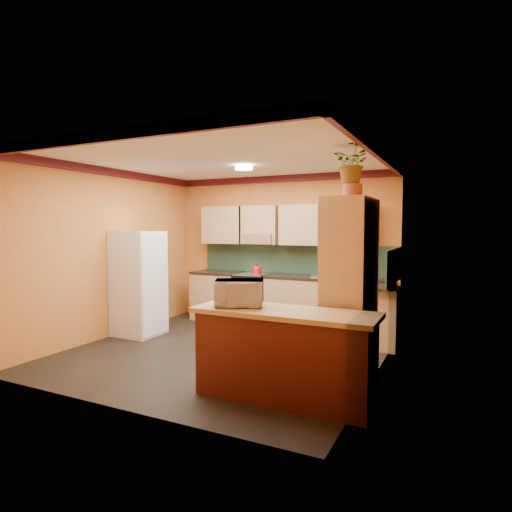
{
  "coord_description": "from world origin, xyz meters",
  "views": [
    {
      "loc": [
        3.01,
        -5.16,
        1.78
      ],
      "look_at": [
        0.28,
        0.45,
        1.34
      ],
      "focal_mm": 30.0,
      "sensor_mm": 36.0,
      "label": 1
    }
  ],
  "objects_px": {
    "base_cabinets_back": "(285,302)",
    "fridge": "(139,283)",
    "stove": "(253,298)",
    "microwave": "(239,293)",
    "pantry": "(350,290)",
    "breakfast_bar": "(284,357)"
  },
  "relations": [
    {
      "from": "breakfast_bar",
      "to": "microwave",
      "type": "xyz_separation_m",
      "value": [
        -0.52,
        0.0,
        0.63
      ]
    },
    {
      "from": "fridge",
      "to": "pantry",
      "type": "distance_m",
      "value": 3.65
    },
    {
      "from": "stove",
      "to": "breakfast_bar",
      "type": "bearing_deg",
      "value": -58.45
    },
    {
      "from": "base_cabinets_back",
      "to": "fridge",
      "type": "relative_size",
      "value": 2.15
    },
    {
      "from": "stove",
      "to": "base_cabinets_back",
      "type": "bearing_deg",
      "value": 0.0
    },
    {
      "from": "stove",
      "to": "fridge",
      "type": "distance_m",
      "value": 2.08
    },
    {
      "from": "stove",
      "to": "microwave",
      "type": "xyz_separation_m",
      "value": [
        1.3,
        -2.98,
        0.61
      ]
    },
    {
      "from": "stove",
      "to": "fridge",
      "type": "height_order",
      "value": "fridge"
    },
    {
      "from": "fridge",
      "to": "pantry",
      "type": "relative_size",
      "value": 0.81
    },
    {
      "from": "base_cabinets_back",
      "to": "microwave",
      "type": "height_order",
      "value": "microwave"
    },
    {
      "from": "base_cabinets_back",
      "to": "pantry",
      "type": "height_order",
      "value": "pantry"
    },
    {
      "from": "stove",
      "to": "fridge",
      "type": "xyz_separation_m",
      "value": [
        -1.31,
        -1.57,
        0.39
      ]
    },
    {
      "from": "base_cabinets_back",
      "to": "microwave",
      "type": "relative_size",
      "value": 7.23
    },
    {
      "from": "base_cabinets_back",
      "to": "fridge",
      "type": "height_order",
      "value": "fridge"
    },
    {
      "from": "pantry",
      "to": "base_cabinets_back",
      "type": "bearing_deg",
      "value": 128.16
    },
    {
      "from": "pantry",
      "to": "microwave",
      "type": "distance_m",
      "value": 1.31
    },
    {
      "from": "stove",
      "to": "microwave",
      "type": "relative_size",
      "value": 1.8
    },
    {
      "from": "fridge",
      "to": "base_cabinets_back",
      "type": "bearing_deg",
      "value": 39.02
    },
    {
      "from": "base_cabinets_back",
      "to": "fridge",
      "type": "bearing_deg",
      "value": -140.98
    },
    {
      "from": "pantry",
      "to": "breakfast_bar",
      "type": "height_order",
      "value": "pantry"
    },
    {
      "from": "microwave",
      "to": "breakfast_bar",
      "type": "bearing_deg",
      "value": -25.33
    },
    {
      "from": "breakfast_bar",
      "to": "fridge",
      "type": "bearing_deg",
      "value": 155.85
    }
  ]
}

